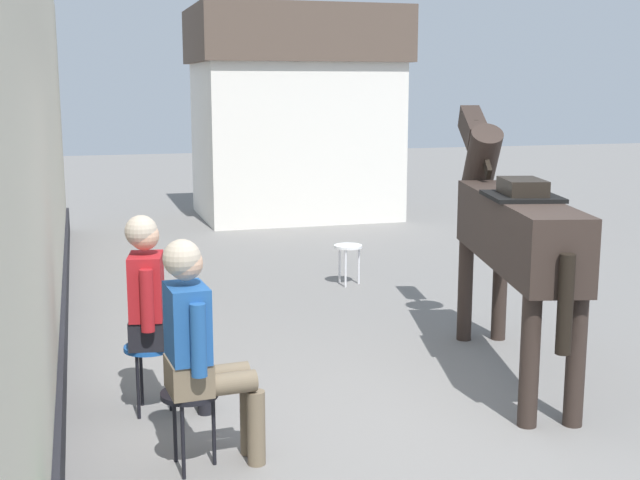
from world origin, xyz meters
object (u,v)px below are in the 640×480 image
Objects in this scene: spare_stool_white at (348,250)px; seated_visitor_near at (199,342)px; seated_visitor_far at (157,304)px; saddled_horse_center at (512,228)px.

seated_visitor_near is at bearing -118.54° from spare_stool_white.
saddled_horse_center reaches higher than seated_visitor_far.
seated_visitor_near reaches higher than spare_stool_white.
seated_visitor_far is at bearing 99.27° from seated_visitor_near.
seated_visitor_near and seated_visitor_far have the same top height.
seated_visitor_near is 3.02× the size of spare_stool_white.
saddled_horse_center is 6.41× the size of spare_stool_white.
seated_visitor_near is at bearing -158.16° from saddled_horse_center.
spare_stool_white is (2.27, 4.18, -0.38)m from seated_visitor_near.
spare_stool_white is (2.43, 3.23, -0.38)m from seated_visitor_far.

